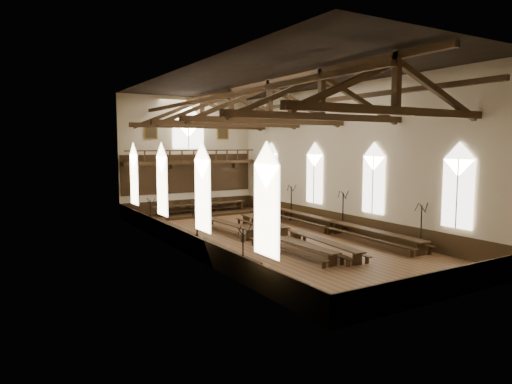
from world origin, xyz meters
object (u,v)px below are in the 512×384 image
refectory_row_d (336,224)px  candelabrum_left_mid (197,241)px  refectory_row_c (291,232)px  candelabrum_right_mid (343,220)px  refectory_row_b (256,234)px  candelabrum_right_near (421,237)px  high_table (201,205)px  dais (201,214)px  refectory_row_a (196,239)px  candelabrum_left_near (243,263)px  candelabrum_left_far (151,221)px  candelabrum_right_far (291,209)px

refectory_row_d → candelabrum_left_mid: bearing=-175.5°
refectory_row_c → candelabrum_left_mid: (-6.60, -0.59, 0.27)m
candelabrum_right_mid → refectory_row_b: bearing=177.4°
candelabrum_right_near → candelabrum_left_mid: bearing=153.1°
high_table → candelabrum_left_mid: 14.15m
refectory_row_c → dais: size_ratio=1.22×
high_table → candelabrum_right_near: 19.17m
refectory_row_a → high_table: high_table is taller
high_table → candelabrum_left_near: 18.86m
candelabrum_left_far → candelabrum_left_near: bearing=-90.0°
refectory_row_d → candelabrum_right_near: bearing=-84.4°
candelabrum_left_near → candelabrum_right_far: size_ratio=0.85×
candelabrum_left_near → candelabrum_left_mid: 5.06m
refectory_row_a → candelabrum_left_far: 6.47m
refectory_row_d → dais: 12.84m
refectory_row_c → candelabrum_right_far: candelabrum_right_far is taller
candelabrum_left_mid → dais: bearing=65.1°
refectory_row_b → high_table: (1.58, 11.70, 0.33)m
dais → candelabrum_left_far: size_ratio=4.92×
refectory_row_c → candelabrum_right_mid: candelabrum_right_mid is taller
dais → candelabrum_right_far: candelabrum_right_far is taller
refectory_row_c → high_table: (-0.64, 12.24, 0.35)m
refectory_row_c → high_table: size_ratio=1.68×
refectory_row_b → dais: size_ratio=1.25×
refectory_row_b → dais: bearing=82.3°
refectory_row_d → candelabrum_right_far: candelabrum_right_far is taller
refectory_row_a → candelabrum_right_near: size_ratio=5.11×
candelabrum_left_mid → candelabrum_left_far: (-0.00, 7.95, -0.07)m
candelabrum_right_far → candelabrum_left_mid: bearing=-148.2°
dais → refectory_row_a: bearing=-115.4°
high_table → candelabrum_left_far: size_ratio=3.58×
refectory_row_d → candelabrum_left_mid: (-10.47, -0.82, 0.18)m
candelabrum_right_far → candelabrum_left_near: bearing=-132.9°
refectory_row_a → candelabrum_left_near: candelabrum_left_near is taller
dais → candelabrum_right_mid: (5.14, -12.01, 0.77)m
refectory_row_c → candelabrum_right_near: 7.69m
dais → candelabrum_right_near: size_ratio=4.18×
candelabrum_left_near → candelabrum_right_far: 16.30m
refectory_row_a → candelabrum_left_far: (-0.60, 6.44, 0.20)m
refectory_row_b → candelabrum_left_near: 7.59m
refectory_row_a → high_table: (5.36, 11.32, 0.35)m
candelabrum_left_near → refectory_row_b: bearing=54.8°
high_table → candelabrum_left_far: bearing=-140.7°
refectory_row_c → candelabrum_right_mid: 4.52m
refectory_row_b → candelabrum_right_mid: candelabrum_right_mid is taller
candelabrum_right_near → dais: bearing=105.5°
high_table → candelabrum_left_mid: size_ratio=3.25×
refectory_row_a → refectory_row_b: (3.78, -0.38, 0.02)m
refectory_row_d → candelabrum_right_mid: (0.63, 0.00, 0.27)m
refectory_row_a → candelabrum_right_far: bearing=27.0°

